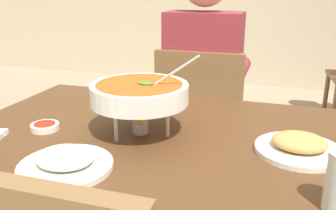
{
  "coord_description": "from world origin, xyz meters",
  "views": [
    {
      "loc": [
        0.36,
        -0.99,
        1.19
      ],
      "look_at": [
        0.0,
        0.15,
        0.79
      ],
      "focal_mm": 38.78,
      "sensor_mm": 36.0,
      "label": 1
    }
  ],
  "objects_px": {
    "dining_table_main": "(154,166)",
    "rice_plate": "(65,162)",
    "diner_main": "(204,78)",
    "curry_bowl": "(139,94)",
    "sauce_dish": "(45,126)",
    "appetizer_plate": "(299,147)",
    "chair_diner_main": "(202,124)"
  },
  "relations": [
    {
      "from": "dining_table_main",
      "to": "chair_diner_main",
      "type": "height_order",
      "value": "chair_diner_main"
    },
    {
      "from": "dining_table_main",
      "to": "diner_main",
      "type": "height_order",
      "value": "diner_main"
    },
    {
      "from": "dining_table_main",
      "to": "appetizer_plate",
      "type": "bearing_deg",
      "value": -0.64
    },
    {
      "from": "appetizer_plate",
      "to": "diner_main",
      "type": "bearing_deg",
      "value": 119.37
    },
    {
      "from": "sauce_dish",
      "to": "diner_main",
      "type": "bearing_deg",
      "value": 67.13
    },
    {
      "from": "dining_table_main",
      "to": "appetizer_plate",
      "type": "relative_size",
      "value": 5.24
    },
    {
      "from": "diner_main",
      "to": "sauce_dish",
      "type": "bearing_deg",
      "value": -112.87
    },
    {
      "from": "chair_diner_main",
      "to": "sauce_dish",
      "type": "distance_m",
      "value": 0.9
    },
    {
      "from": "curry_bowl",
      "to": "chair_diner_main",
      "type": "bearing_deg",
      "value": 86.55
    },
    {
      "from": "chair_diner_main",
      "to": "diner_main",
      "type": "bearing_deg",
      "value": 90.0
    },
    {
      "from": "diner_main",
      "to": "curry_bowl",
      "type": "distance_m",
      "value": 0.77
    },
    {
      "from": "chair_diner_main",
      "to": "sauce_dish",
      "type": "height_order",
      "value": "chair_diner_main"
    },
    {
      "from": "diner_main",
      "to": "sauce_dish",
      "type": "relative_size",
      "value": 14.56
    },
    {
      "from": "dining_table_main",
      "to": "rice_plate",
      "type": "height_order",
      "value": "rice_plate"
    },
    {
      "from": "dining_table_main",
      "to": "curry_bowl",
      "type": "bearing_deg",
      "value": -176.87
    },
    {
      "from": "dining_table_main",
      "to": "rice_plate",
      "type": "bearing_deg",
      "value": -116.35
    },
    {
      "from": "curry_bowl",
      "to": "sauce_dish",
      "type": "bearing_deg",
      "value": -167.83
    },
    {
      "from": "curry_bowl",
      "to": "sauce_dish",
      "type": "height_order",
      "value": "curry_bowl"
    },
    {
      "from": "diner_main",
      "to": "sauce_dish",
      "type": "height_order",
      "value": "diner_main"
    },
    {
      "from": "curry_bowl",
      "to": "rice_plate",
      "type": "distance_m",
      "value": 0.31
    },
    {
      "from": "appetizer_plate",
      "to": "sauce_dish",
      "type": "height_order",
      "value": "appetizer_plate"
    },
    {
      "from": "dining_table_main",
      "to": "sauce_dish",
      "type": "relative_size",
      "value": 13.96
    },
    {
      "from": "diner_main",
      "to": "rice_plate",
      "type": "xyz_separation_m",
      "value": [
        -0.14,
        -1.03,
        0.02
      ]
    },
    {
      "from": "rice_plate",
      "to": "appetizer_plate",
      "type": "height_order",
      "value": "same"
    },
    {
      "from": "dining_table_main",
      "to": "diner_main",
      "type": "bearing_deg",
      "value": 90.0
    },
    {
      "from": "dining_table_main",
      "to": "appetizer_plate",
      "type": "xyz_separation_m",
      "value": [
        0.43,
        -0.0,
        0.13
      ]
    },
    {
      "from": "rice_plate",
      "to": "sauce_dish",
      "type": "xyz_separation_m",
      "value": [
        -0.21,
        0.21,
        -0.01
      ]
    },
    {
      "from": "appetizer_plate",
      "to": "sauce_dish",
      "type": "relative_size",
      "value": 2.67
    },
    {
      "from": "diner_main",
      "to": "rice_plate",
      "type": "relative_size",
      "value": 5.46
    },
    {
      "from": "curry_bowl",
      "to": "rice_plate",
      "type": "height_order",
      "value": "curry_bowl"
    },
    {
      "from": "chair_diner_main",
      "to": "appetizer_plate",
      "type": "xyz_separation_m",
      "value": [
        0.43,
        -0.73,
        0.25
      ]
    },
    {
      "from": "chair_diner_main",
      "to": "rice_plate",
      "type": "distance_m",
      "value": 1.04
    }
  ]
}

